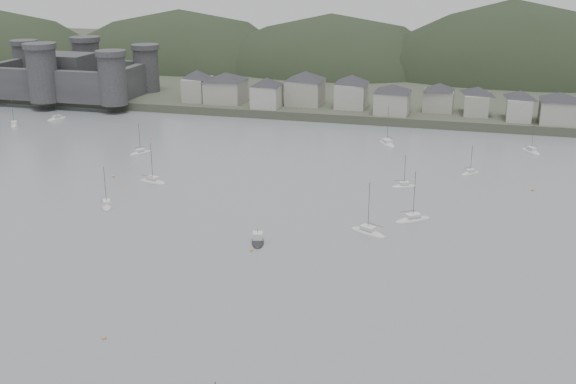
% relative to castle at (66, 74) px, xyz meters
% --- Properties ---
extents(far_shore_land, '(900.00, 250.00, 3.00)m').
position_rel_castle_xyz_m(far_shore_land, '(120.00, 115.20, -9.46)').
color(far_shore_land, '#383D2D').
rests_on(far_shore_land, ground).
extents(forested_ridge, '(851.55, 103.94, 102.57)m').
position_rel_castle_xyz_m(forested_ridge, '(124.83, 89.60, -22.25)').
color(forested_ridge, black).
rests_on(forested_ridge, ground).
extents(castle, '(66.00, 43.00, 20.00)m').
position_rel_castle_xyz_m(castle, '(0.00, 0.00, 0.00)').
color(castle, '#353538').
rests_on(castle, far_shore_land).
extents(waterfront_town, '(451.48, 28.46, 12.92)m').
position_rel_castle_xyz_m(waterfront_town, '(170.59, 3.54, -2.30)').
color(waterfront_town, gray).
rests_on(waterfront_town, far_shore_land).
extents(moored_fleet, '(243.90, 177.58, 13.25)m').
position_rel_castle_xyz_m(moored_fleet, '(98.80, -115.30, -10.79)').
color(moored_fleet, beige).
rests_on(moored_fleet, ground).
extents(motor_launch_far, '(4.52, 7.54, 3.71)m').
position_rel_castle_xyz_m(motor_launch_far, '(117.89, -120.69, -10.67)').
color(motor_launch_far, black).
rests_on(motor_launch_far, ground).
extents(mooring_buoys, '(160.57, 138.45, 0.70)m').
position_rel_castle_xyz_m(mooring_buoys, '(115.31, -121.99, -10.81)').
color(mooring_buoys, '#CC8344').
rests_on(mooring_buoys, ground).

